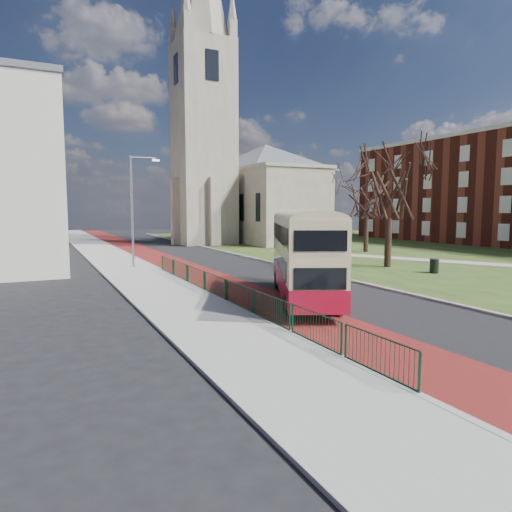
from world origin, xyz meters
TOP-DOWN VIEW (x-y plane):
  - ground at (0.00, 0.00)m, footprint 160.00×160.00m
  - road_carriageway at (1.50, 20.00)m, footprint 9.00×120.00m
  - bus_lane at (-1.20, 20.00)m, footprint 3.40×120.00m
  - pavement_west at (-5.00, 20.00)m, footprint 4.00×120.00m
  - kerb_west at (-3.00, 20.00)m, footprint 0.25×120.00m
  - kerb_east at (6.10, 22.00)m, footprint 0.25×80.00m
  - grass_green at (26.00, 22.00)m, footprint 40.00×80.00m
  - footpath at (20.00, 10.00)m, footprint 18.84×32.82m
  - pedestrian_railing at (-2.95, 4.00)m, footprint 0.07×24.00m
  - gothic_church at (12.56, 38.00)m, footprint 16.38×18.00m
  - streetlamp at (-4.35, 18.00)m, footprint 2.13×0.18m
  - bus at (0.59, 2.82)m, footprint 6.24×9.97m
  - winter_tree_near at (12.71, 10.54)m, footprint 6.63×6.63m
  - winter_tree_far at (19.03, 20.76)m, footprint 8.20×8.20m
  - litter_bin at (13.27, 6.63)m, footprint 0.72×0.72m

SIDE VIEW (x-z plane):
  - ground at x=0.00m, z-range 0.00..0.00m
  - road_carriageway at x=1.50m, z-range 0.00..0.01m
  - bus_lane at x=-1.20m, z-range 0.00..0.01m
  - grass_green at x=26.00m, z-range 0.00..0.04m
  - footpath at x=20.00m, z-range 0.04..0.07m
  - pavement_west at x=-5.00m, z-range 0.00..0.12m
  - kerb_west at x=-3.00m, z-range 0.00..0.13m
  - kerb_east at x=6.10m, z-range 0.00..0.13m
  - litter_bin at x=13.27m, z-range 0.04..1.06m
  - pedestrian_railing at x=-2.95m, z-range -0.01..1.11m
  - bus at x=0.59m, z-range 0.29..4.44m
  - streetlamp at x=-4.35m, z-range 0.59..8.59m
  - winter_tree_far at x=19.03m, z-range 1.79..10.89m
  - winter_tree_near at x=12.71m, z-range 1.81..11.05m
  - gothic_church at x=12.56m, z-range -6.87..33.13m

